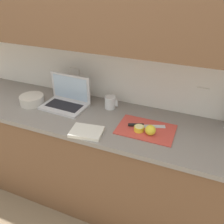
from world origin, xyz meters
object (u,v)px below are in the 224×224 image
(measuring_cup, at_px, (110,102))
(laptop, at_px, (67,99))
(lemon_half_cut, at_px, (139,128))
(bowl_white, at_px, (32,100))
(lemon_whole_beside, at_px, (150,130))
(cutting_board, at_px, (146,129))
(knife, at_px, (140,125))

(measuring_cup, bearing_deg, laptop, -164.20)
(laptop, height_order, lemon_half_cut, laptop)
(lemon_half_cut, bearing_deg, laptop, 168.32)
(measuring_cup, bearing_deg, bowl_white, -163.67)
(measuring_cup, distance_m, bowl_white, 0.67)
(lemon_half_cut, relative_size, lemon_whole_beside, 0.96)
(cutting_board, relative_size, lemon_whole_beside, 5.52)
(lemon_whole_beside, bearing_deg, cutting_board, 128.53)
(knife, distance_m, lemon_whole_beside, 0.12)
(knife, xyz_separation_m, bowl_white, (-0.95, -0.01, 0.02))
(lemon_whole_beside, xyz_separation_m, bowl_white, (-1.04, 0.06, -0.01))
(bowl_white, bearing_deg, lemon_half_cut, -2.98)
(cutting_board, height_order, lemon_half_cut, lemon_half_cut)
(measuring_cup, bearing_deg, lemon_half_cut, -36.85)
(laptop, height_order, cutting_board, laptop)
(laptop, height_order, bowl_white, laptop)
(laptop, xyz_separation_m, measuring_cup, (0.35, 0.10, -0.01))
(cutting_board, distance_m, bowl_white, 1.00)
(laptop, xyz_separation_m, knife, (0.66, -0.08, -0.04))
(laptop, relative_size, bowl_white, 1.88)
(cutting_board, height_order, knife, knife)
(lemon_half_cut, bearing_deg, lemon_whole_beside, -9.91)
(lemon_half_cut, relative_size, bowl_white, 0.35)
(laptop, bearing_deg, bowl_white, -160.47)
(lemon_whole_beside, bearing_deg, measuring_cup, 147.81)
(knife, bearing_deg, lemon_whole_beside, -58.22)
(knife, xyz_separation_m, lemon_half_cut, (0.01, -0.06, 0.01))
(cutting_board, height_order, bowl_white, bowl_white)
(cutting_board, height_order, measuring_cup, measuring_cup)
(laptop, bearing_deg, measuring_cup, 18.37)
(knife, height_order, lemon_half_cut, lemon_half_cut)
(laptop, height_order, lemon_whole_beside, laptop)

